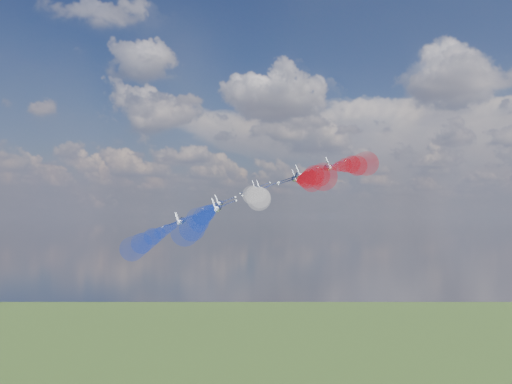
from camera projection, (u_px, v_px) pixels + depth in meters
The scene contains 16 objects.
jet_lead at pixel (255, 189), 165.96m from camera, with size 9.92×12.40×3.31m, color black, non-canonical shape.
trail_lead at pixel (254, 191), 136.85m from camera, with size 4.13×47.31×4.13m, color white, non-canonical shape.
jet_inner_left at pixel (220, 204), 152.46m from camera, with size 9.92×12.40×3.31m, color black, non-canonical shape.
trail_inner_left at pixel (210, 210), 123.34m from camera, with size 4.13×47.31×4.13m, color #1736CB, non-canonical shape.
jet_inner_right at pixel (295, 179), 151.16m from camera, with size 9.92×12.40×3.31m, color black, non-canonical shape.
trail_inner_right at pixel (302, 180), 122.04m from camera, with size 4.13×47.31×4.13m, color red, non-canonical shape.
jet_outer_left at pixel (182, 221), 139.19m from camera, with size 9.92×12.40×3.31m, color black, non-canonical shape.
trail_outer_left at pixel (160, 233), 110.07m from camera, with size 4.13×47.31×4.13m, color #1736CB, non-canonical shape.
jet_center_third at pixel (260, 190), 140.66m from camera, with size 9.92×12.40×3.31m, color black, non-canonical shape.
trail_center_third at pixel (260, 194), 111.54m from camera, with size 4.13×47.31×4.13m, color white, non-canonical shape.
jet_outer_right at pixel (328, 168), 139.62m from camera, with size 9.92×12.40×3.31m, color black, non-canonical shape.
trail_outer_right at pixel (345, 166), 110.50m from camera, with size 4.13×47.31×4.13m, color red, non-canonical shape.
jet_rear_left at pixel (218, 208), 126.31m from camera, with size 9.92×12.40×3.31m, color black, non-canonical shape.
trail_rear_left at pixel (204, 218), 97.19m from camera, with size 4.13×47.31×4.13m, color #1736CB, non-canonical shape.
jet_rear_right at pixel (299, 176), 127.64m from camera, with size 9.92×12.40×3.31m, color black, non-canonical shape.
trail_rear_right at pixel (309, 176), 98.53m from camera, with size 4.13×47.31×4.13m, color red, non-canonical shape.
Camera 1 is at (63.14, -127.12, 154.66)m, focal length 38.69 mm.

